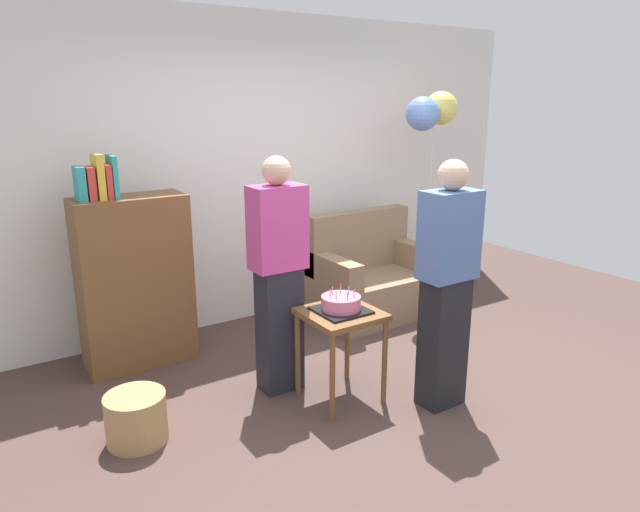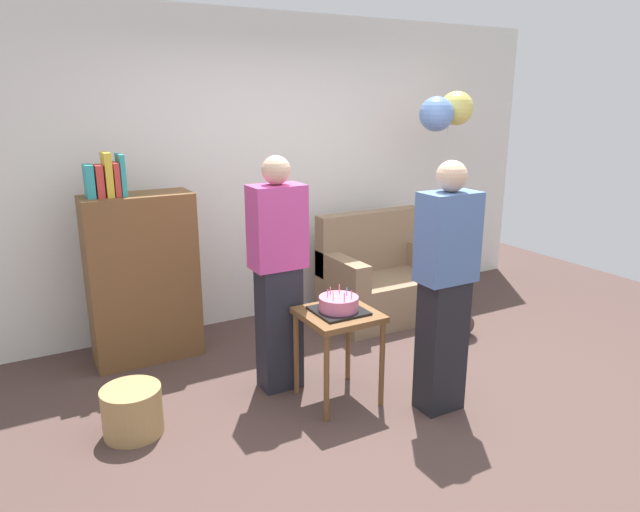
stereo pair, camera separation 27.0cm
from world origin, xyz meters
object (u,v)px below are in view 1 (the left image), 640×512
at_px(wicker_basket, 136,418).
at_px(handbag, 451,322).
at_px(side_table, 341,325).
at_px(person_blowing_candles, 278,275).
at_px(bookshelf, 134,280).
at_px(birthday_cake, 341,304).
at_px(person_holding_cake, 446,285).
at_px(couch, 371,279).
at_px(balloon_bunch, 431,111).

bearing_deg(wicker_basket, handbag, 2.73).
bearing_deg(side_table, handbag, 14.64).
relative_size(person_blowing_candles, wicker_basket, 4.53).
bearing_deg(bookshelf, side_table, -52.99).
bearing_deg(birthday_cake, person_holding_cake, -38.74).
xyz_separation_m(couch, person_holding_cake, (-0.63, -1.56, 0.49)).
bearing_deg(person_holding_cake, couch, -102.04).
bearing_deg(couch, balloon_bunch, -5.85).
xyz_separation_m(person_holding_cake, balloon_bunch, (1.23, 1.50, 1.03)).
bearing_deg(side_table, wicker_basket, 169.26).
distance_m(wicker_basket, balloon_bunch, 3.61).
height_order(bookshelf, birthday_cake, bookshelf).
xyz_separation_m(person_holding_cake, wicker_basket, (-1.83, 0.67, -0.68)).
distance_m(wicker_basket, handbag, 2.77).
bearing_deg(side_table, bookshelf, 127.01).
bearing_deg(person_blowing_candles, handbag, 6.87).
bearing_deg(balloon_bunch, side_table, -148.43).
height_order(bookshelf, wicker_basket, bookshelf).
relative_size(person_blowing_candles, balloon_bunch, 0.80).
bearing_deg(bookshelf, birthday_cake, -52.99).
bearing_deg(birthday_cake, couch, 44.61).
height_order(person_blowing_candles, handbag, person_blowing_candles).
xyz_separation_m(side_table, person_blowing_candles, (-0.27, 0.36, 0.30)).
distance_m(person_blowing_candles, wicker_basket, 1.25).
bearing_deg(balloon_bunch, bookshelf, 175.47).
distance_m(side_table, handbag, 1.56).
bearing_deg(handbag, bookshelf, 159.39).
xyz_separation_m(bookshelf, handbag, (2.43, -0.91, -0.57)).
bearing_deg(couch, person_blowing_candles, -151.09).
bearing_deg(bookshelf, balloon_bunch, -4.53).
distance_m(person_blowing_candles, handbag, 1.87).
relative_size(couch, birthday_cake, 3.44).
xyz_separation_m(handbag, balloon_bunch, (0.30, 0.70, 1.77)).
height_order(wicker_basket, handbag, wicker_basket).
xyz_separation_m(person_blowing_candles, balloon_bunch, (2.02, 0.72, 1.03)).
bearing_deg(wicker_basket, balloon_bunch, 15.17).
distance_m(bookshelf, wicker_basket, 1.22).
bearing_deg(bookshelf, couch, -4.15).
bearing_deg(handbag, side_table, -165.36).
distance_m(bookshelf, side_table, 1.63).
bearing_deg(balloon_bunch, birthday_cake, -148.43).
distance_m(bookshelf, birthday_cake, 1.62).
bearing_deg(person_blowing_candles, side_table, -47.12).
height_order(handbag, balloon_bunch, balloon_bunch).
distance_m(bookshelf, person_holding_cake, 2.28).
height_order(person_blowing_candles, balloon_bunch, balloon_bunch).
bearing_deg(birthday_cake, bookshelf, 127.01).
height_order(side_table, birthday_cake, birthday_cake).
xyz_separation_m(person_blowing_candles, person_holding_cake, (0.79, -0.78, 0.00)).
distance_m(side_table, person_holding_cake, 0.74).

